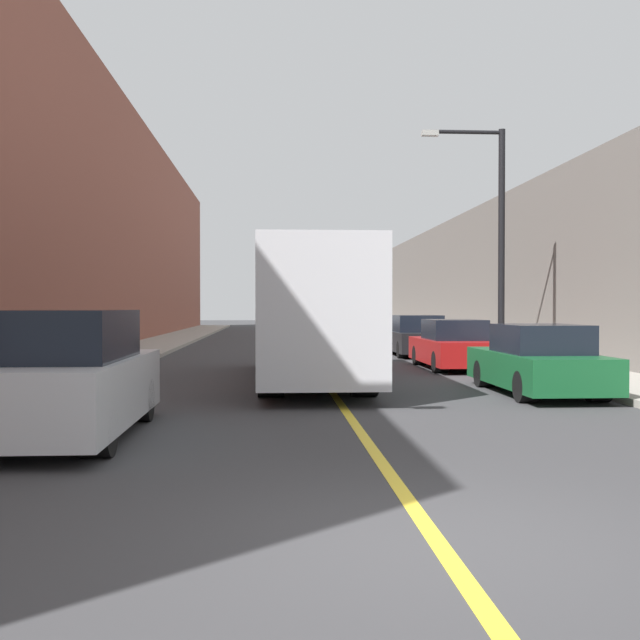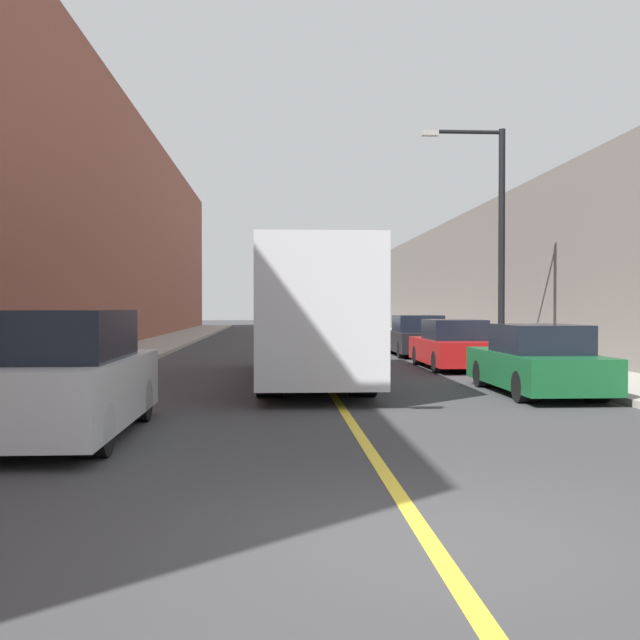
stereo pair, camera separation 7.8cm
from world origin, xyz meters
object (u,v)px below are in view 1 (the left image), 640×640
car_right_near (538,363)px  parked_suv_left (66,379)px  car_right_mid (453,346)px  car_right_far (416,338)px  bus (310,312)px  street_lamp_right (494,229)px

car_right_near → parked_suv_left: bearing=-150.5°
car_right_mid → car_right_far: car_right_far is taller
bus → car_right_far: size_ratio=2.38×
bus → street_lamp_right: street_lamp_right is taller
car_right_mid → car_right_far: size_ratio=1.05×
car_right_near → car_right_mid: car_right_near is taller
bus → car_right_far: 10.45m
bus → car_right_near: size_ratio=2.31×
bus → street_lamp_right: size_ratio=1.49×
car_right_mid → street_lamp_right: street_lamp_right is taller
car_right_mid → car_right_far: bearing=89.5°
parked_suv_left → street_lamp_right: bearing=50.5°
car_right_far → bus: bearing=-115.7°
parked_suv_left → car_right_far: parked_suv_left is taller
car_right_near → car_right_far: car_right_far is taller
car_right_mid → street_lamp_right: bearing=13.7°
car_right_far → street_lamp_right: bearing=-77.0°
bus → car_right_mid: 5.72m
car_right_near → bus: bearing=146.2°
bus → car_right_mid: bus is taller
car_right_mid → street_lamp_right: 3.81m
parked_suv_left → car_right_near: parked_suv_left is taller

